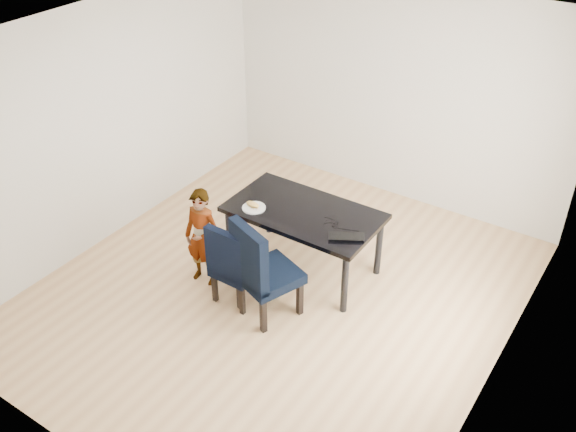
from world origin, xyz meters
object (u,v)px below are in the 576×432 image
Objects in this scene: child at (202,237)px; laptop at (346,234)px; chair_left at (238,261)px; dining_table at (303,240)px; chair_right at (269,268)px; plate at (254,208)px.

laptop is (1.35, 0.62, 0.21)m from child.
chair_left is 2.64× the size of laptop.
chair_right is at bearing -82.67° from dining_table.
laptop is (1.05, 0.11, 0.01)m from plate.
child is 3.14× the size of laptop.
laptop is (0.59, -0.14, 0.39)m from dining_table.
laptop is at bearing 18.13° from child.
dining_table is 0.65m from plate.
chair_right is at bearing -43.17° from plate.
chair_right is 0.83m from laptop.
plate is (-0.46, -0.25, 0.38)m from dining_table.
laptop is (0.87, 0.64, 0.30)m from chair_left.
chair_right is (0.10, -0.78, 0.17)m from dining_table.
laptop is at bearing 36.98° from chair_left.
chair_left is (-0.28, -0.78, 0.09)m from dining_table.
chair_left is 0.39m from chair_right.
chair_left is 0.63m from plate.
child reaches higher than dining_table.
chair_right is at bearing 22.97° from laptop.
dining_table is 1.72× the size of chair_left.
chair_right is (0.38, 0.00, 0.08)m from chair_left.
child is at bearing 177.45° from chair_left.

